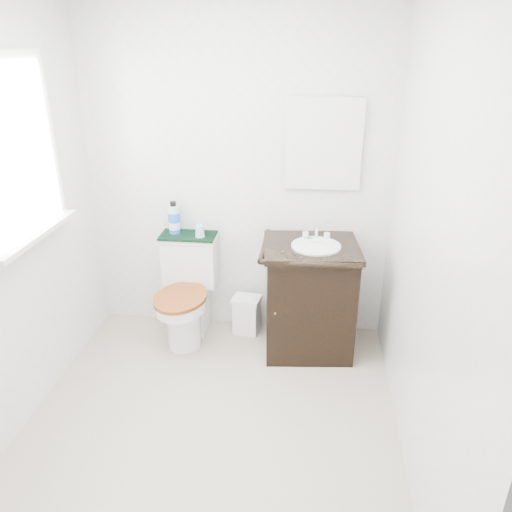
% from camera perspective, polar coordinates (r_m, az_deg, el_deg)
% --- Properties ---
extents(floor, '(2.40, 2.40, 0.00)m').
position_cam_1_polar(floor, '(3.13, -5.25, -18.82)').
color(floor, '#B2A88F').
rests_on(floor, ground).
extents(wall_back, '(2.40, 0.00, 2.40)m').
position_cam_1_polar(wall_back, '(3.61, -2.15, 9.02)').
color(wall_back, silver).
rests_on(wall_back, ground).
extents(wall_front, '(2.40, 0.00, 2.40)m').
position_cam_1_polar(wall_front, '(1.49, -16.49, -15.07)').
color(wall_front, silver).
rests_on(wall_front, ground).
extents(wall_right, '(0.00, 2.40, 2.40)m').
position_cam_1_polar(wall_right, '(2.50, 19.23, 0.90)').
color(wall_right, silver).
rests_on(wall_right, ground).
extents(window, '(0.02, 0.70, 0.90)m').
position_cam_1_polar(window, '(3.02, -26.05, 10.64)').
color(window, white).
rests_on(window, wall_left).
extents(mirror, '(0.50, 0.02, 0.60)m').
position_cam_1_polar(mirror, '(3.49, 7.73, 12.54)').
color(mirror, silver).
rests_on(mirror, wall_back).
extents(toilet, '(0.42, 0.63, 0.77)m').
position_cam_1_polar(toilet, '(3.78, -7.85, -4.52)').
color(toilet, white).
rests_on(toilet, floor).
extents(vanity, '(0.69, 0.61, 0.92)m').
position_cam_1_polar(vanity, '(3.57, 6.11, -4.51)').
color(vanity, black).
rests_on(vanity, floor).
extents(trash_bin, '(0.23, 0.20, 0.30)m').
position_cam_1_polar(trash_bin, '(3.88, -1.08, -6.69)').
color(trash_bin, white).
rests_on(trash_bin, floor).
extents(towel, '(0.41, 0.22, 0.02)m').
position_cam_1_polar(towel, '(3.71, -7.77, 2.33)').
color(towel, black).
rests_on(towel, toilet).
extents(mouthwash_bottle, '(0.08, 0.08, 0.24)m').
position_cam_1_polar(mouthwash_bottle, '(3.72, -9.35, 4.23)').
color(mouthwash_bottle, blue).
rests_on(mouthwash_bottle, towel).
extents(cup, '(0.07, 0.07, 0.09)m').
position_cam_1_polar(cup, '(3.64, -6.43, 2.85)').
color(cup, '#95CEF3').
rests_on(cup, towel).
extents(soap_bar, '(0.07, 0.05, 0.02)m').
position_cam_1_polar(soap_bar, '(3.49, 5.98, 2.04)').
color(soap_bar, '#177065').
rests_on(soap_bar, vanity).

